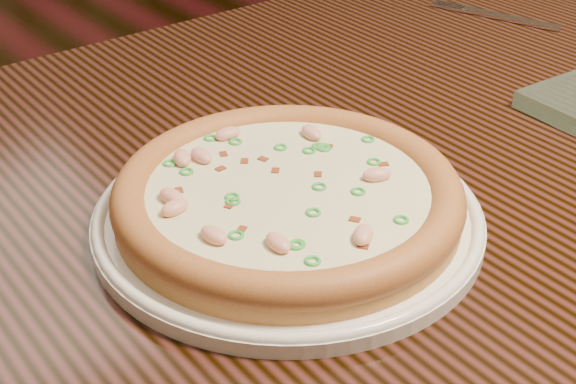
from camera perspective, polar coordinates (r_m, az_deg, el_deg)
ground at (r=1.60m, az=-6.20°, el=-12.18°), size 9.00×9.00×0.00m
hero_table at (r=0.79m, az=4.72°, el=-3.59°), size 1.20×0.80×0.75m
plate at (r=0.64m, az=0.00°, el=-1.63°), size 0.31×0.31×0.02m
pizza at (r=0.63m, az=-0.03°, el=-0.23°), size 0.27×0.27×0.03m
fork at (r=1.10m, az=14.75°, el=12.01°), size 0.07×0.17×0.00m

